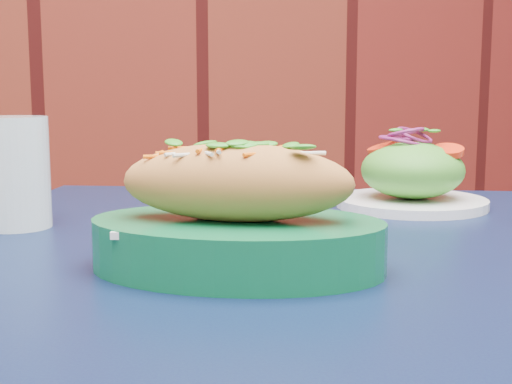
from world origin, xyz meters
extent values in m
cube|color=black|center=(-0.48, 1.85, 0.73)|extent=(1.02, 1.02, 0.03)
cube|color=white|center=(-0.58, 1.78, 0.79)|extent=(0.22, 0.16, 0.01)
ellipsoid|color=#C6793E|center=(-0.58, 1.78, 0.83)|extent=(0.22, 0.15, 0.07)
cylinder|color=white|center=(-0.28, 2.04, 0.76)|extent=(0.20, 0.20, 0.01)
ellipsoid|color=#4C992D|center=(-0.28, 2.04, 0.80)|extent=(0.13, 0.13, 0.07)
cylinder|color=red|center=(-0.25, 2.01, 0.83)|extent=(0.04, 0.04, 0.01)
cylinder|color=red|center=(-0.31, 2.06, 0.83)|extent=(0.04, 0.04, 0.01)
cylinder|color=red|center=(-0.28, 2.08, 0.83)|extent=(0.04, 0.04, 0.01)
torus|color=#7F1B5D|center=(-0.28, 2.04, 0.84)|extent=(0.05, 0.05, 0.00)
torus|color=#7F1B5D|center=(-0.28, 2.04, 0.84)|extent=(0.05, 0.05, 0.00)
torus|color=#7F1B5D|center=(-0.28, 2.04, 0.85)|extent=(0.05, 0.05, 0.00)
torus|color=#7F1B5D|center=(-0.28, 2.04, 0.85)|extent=(0.05, 0.05, 0.00)
cylinder|color=silver|center=(-0.77, 2.02, 0.81)|extent=(0.08, 0.08, 0.12)
camera|label=1|loc=(-0.71, 1.20, 0.91)|focal=50.00mm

